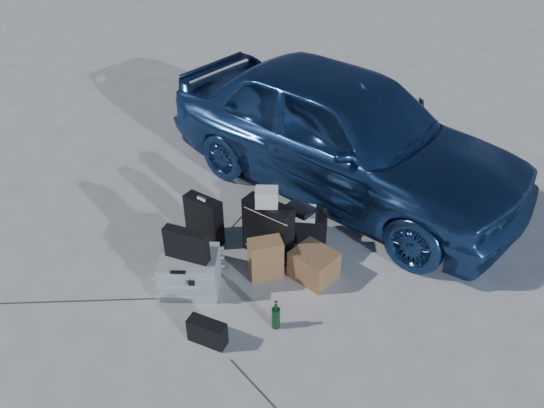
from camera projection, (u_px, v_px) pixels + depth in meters
The scene contains 15 objects.
ground at pixel (232, 295), 5.24m from camera, with size 60.00×60.00×0.00m, color beige.
car at pixel (342, 131), 6.39m from camera, with size 1.83×4.56×1.55m, color #2B5090.
pelican_case at pixel (190, 272), 5.22m from camera, with size 0.56×0.45×0.40m, color #A8AAAD.
laptop_bag at pixel (186, 245), 4.99m from camera, with size 0.44×0.11×0.33m, color black.
briefcase at pixel (192, 252), 5.53m from camera, with size 0.41×0.09×0.32m, color black.
suitcase_left at pixel (204, 220), 5.78m from camera, with size 0.43×0.15×0.56m, color black.
suitcase_right at pixel (268, 229), 5.57m from camera, with size 0.54×0.20×0.65m, color black.
white_carton at pixel (267, 197), 5.32m from camera, with size 0.23×0.18×0.18m, color silver.
duffel_bag at pixel (298, 225), 5.90m from camera, with size 0.62×0.27×0.31m, color black.
flat_box_white at pixel (299, 213), 5.78m from camera, with size 0.36×0.27×0.06m, color silver.
flat_box_black at pixel (300, 209), 5.73m from camera, with size 0.29×0.21×0.06m, color black.
kraft_bag at pixel (266, 259), 5.35m from camera, with size 0.33×0.20×0.44m, color olive.
cardboard_box at pixel (314, 265), 5.37m from camera, with size 0.41×0.36×0.31m, color brown.
messenger_bag at pixel (207, 332), 4.70m from camera, with size 0.35×0.13×0.25m, color black.
green_bottle at pixel (276, 315), 4.82m from camera, with size 0.08×0.08×0.31m, color black.
Camera 1 is at (1.38, -3.49, 3.78)m, focal length 35.00 mm.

